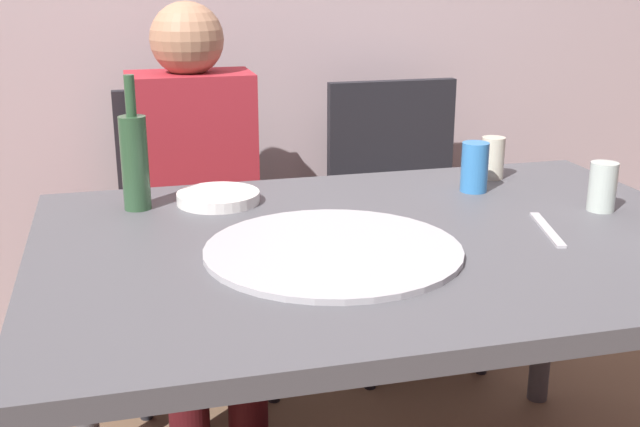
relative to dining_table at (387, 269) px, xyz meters
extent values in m
cube|color=#4C4C51|center=(0.00, 0.00, 0.05)|extent=(1.43, 1.01, 0.04)
cylinder|color=#4C4C51|center=(-0.66, 0.44, -0.31)|extent=(0.06, 0.06, 0.69)
cylinder|color=#4C4C51|center=(0.66, 0.44, -0.31)|extent=(0.06, 0.06, 0.69)
cylinder|color=#ADADB2|center=(-0.14, -0.07, 0.08)|extent=(0.50, 0.50, 0.01)
cylinder|color=#2D5133|center=(-0.49, 0.33, 0.18)|extent=(0.06, 0.06, 0.21)
cylinder|color=#2D5133|center=(-0.49, 0.33, 0.33)|extent=(0.02, 0.02, 0.09)
cylinder|color=beige|center=(0.42, 0.37, 0.13)|extent=(0.06, 0.06, 0.11)
cylinder|color=#B7C6BC|center=(0.53, 0.05, 0.13)|extent=(0.06, 0.06, 0.11)
cylinder|color=#337AC1|center=(0.32, 0.27, 0.13)|extent=(0.07, 0.07, 0.12)
cylinder|color=white|center=(-0.31, 0.33, 0.09)|extent=(0.19, 0.19, 0.03)
cube|color=#B7B7BC|center=(0.33, -0.05, 0.08)|extent=(0.08, 0.22, 0.01)
cube|color=black|center=(-0.31, 0.82, -0.21)|extent=(0.44, 0.44, 0.05)
cube|color=black|center=(-0.31, 1.02, 0.02)|extent=(0.44, 0.04, 0.45)
cylinder|color=black|center=(-0.12, 0.63, -0.44)|extent=(0.04, 0.04, 0.42)
cylinder|color=black|center=(-0.50, 0.63, -0.44)|extent=(0.04, 0.04, 0.42)
cylinder|color=black|center=(-0.12, 1.01, -0.44)|extent=(0.04, 0.04, 0.42)
cylinder|color=black|center=(-0.50, 1.01, -0.44)|extent=(0.04, 0.04, 0.42)
cube|color=black|center=(0.37, 0.82, -0.21)|extent=(0.44, 0.44, 0.05)
cube|color=black|center=(0.37, 1.02, 0.02)|extent=(0.44, 0.04, 0.45)
cylinder|color=black|center=(0.56, 0.63, -0.44)|extent=(0.04, 0.04, 0.42)
cylinder|color=black|center=(0.18, 0.63, -0.44)|extent=(0.04, 0.04, 0.42)
cylinder|color=black|center=(0.56, 1.01, -0.44)|extent=(0.04, 0.04, 0.42)
cylinder|color=black|center=(0.18, 1.01, -0.44)|extent=(0.04, 0.04, 0.42)
cube|color=maroon|center=(-0.31, 0.84, 0.05)|extent=(0.36, 0.22, 0.52)
sphere|color=#A87A5B|center=(-0.31, 0.84, 0.41)|extent=(0.21, 0.21, 0.21)
cylinder|color=#3F0E12|center=(-0.23, 0.64, -0.21)|extent=(0.12, 0.40, 0.12)
cylinder|color=#3F0E12|center=(-0.39, 0.64, -0.21)|extent=(0.12, 0.40, 0.12)
cylinder|color=#3F0E12|center=(-0.23, 0.44, -0.43)|extent=(0.11, 0.11, 0.45)
cylinder|color=#3F0E12|center=(-0.39, 0.44, -0.43)|extent=(0.11, 0.11, 0.45)
camera|label=1|loc=(-0.52, -1.44, 0.60)|focal=44.19mm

